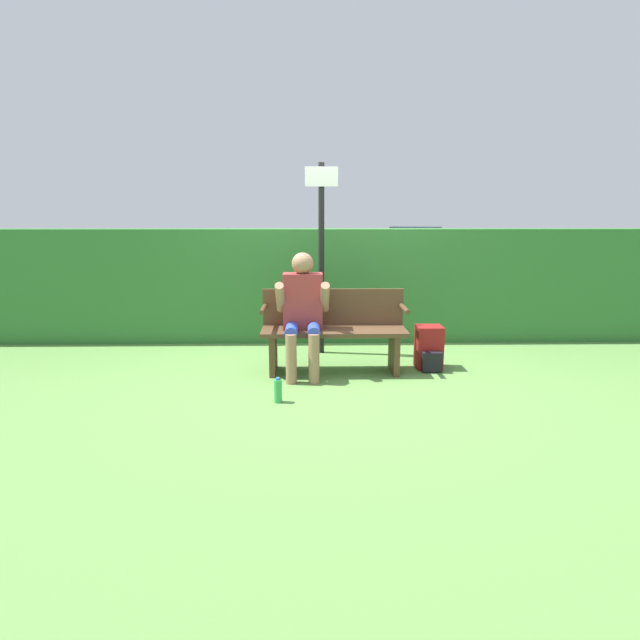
# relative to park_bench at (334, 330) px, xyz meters

# --- Properties ---
(ground_plane) EXTENTS (40.00, 40.00, 0.00)m
(ground_plane) POSITION_rel_park_bench_xyz_m (0.00, -0.06, -0.46)
(ground_plane) COLOR #5B8942
(hedge_back) EXTENTS (12.00, 0.53, 1.48)m
(hedge_back) POSITION_rel_park_bench_xyz_m (0.00, 1.43, 0.29)
(hedge_back) COLOR #337033
(hedge_back) RESTS_ON ground
(park_bench) EXTENTS (1.54, 0.46, 0.88)m
(park_bench) POSITION_rel_park_bench_xyz_m (0.00, 0.00, 0.00)
(park_bench) COLOR #513823
(park_bench) RESTS_ON ground
(person_seated) EXTENTS (0.55, 0.58, 1.28)m
(person_seated) POSITION_rel_park_bench_xyz_m (-0.33, -0.10, 0.26)
(person_seated) COLOR #993333
(person_seated) RESTS_ON ground
(backpack) EXTENTS (0.28, 0.33, 0.47)m
(backpack) POSITION_rel_park_bench_xyz_m (1.05, 0.05, -0.23)
(backpack) COLOR maroon
(backpack) RESTS_ON ground
(water_bottle) EXTENTS (0.07, 0.07, 0.23)m
(water_bottle) POSITION_rel_park_bench_xyz_m (-0.54, -0.94, -0.35)
(water_bottle) COLOR green
(water_bottle) RESTS_ON ground
(signpost) EXTENTS (0.38, 0.09, 2.25)m
(signpost) POSITION_rel_park_bench_xyz_m (-0.12, 0.71, 0.82)
(signpost) COLOR black
(signpost) RESTS_ON ground
(parked_car) EXTENTS (2.76, 4.26, 1.30)m
(parked_car) POSITION_rel_park_bench_xyz_m (3.19, 11.13, 0.17)
(parked_car) COLOR silver
(parked_car) RESTS_ON ground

